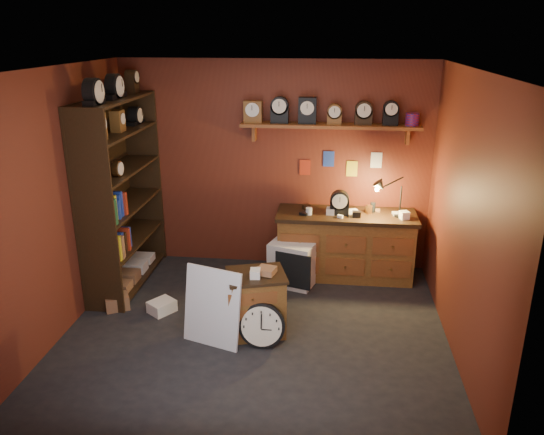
{
  "coord_description": "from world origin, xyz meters",
  "views": [
    {
      "loc": [
        0.74,
        -4.88,
        3.03
      ],
      "look_at": [
        0.13,
        0.35,
        1.16
      ],
      "focal_mm": 35.0,
      "sensor_mm": 36.0,
      "label": 1
    }
  ],
  "objects_px": {
    "shelving_unit": "(119,187)",
    "low_cabinet": "(256,300)",
    "workbench": "(345,241)",
    "big_round_clock": "(262,326)"
  },
  "relations": [
    {
      "from": "shelving_unit",
      "to": "workbench",
      "type": "bearing_deg",
      "value": 10.22
    },
    {
      "from": "workbench",
      "to": "low_cabinet",
      "type": "height_order",
      "value": "workbench"
    },
    {
      "from": "shelving_unit",
      "to": "low_cabinet",
      "type": "relative_size",
      "value": 3.37
    },
    {
      "from": "low_cabinet",
      "to": "big_round_clock",
      "type": "xyz_separation_m",
      "value": [
        0.09,
        -0.26,
        -0.14
      ]
    },
    {
      "from": "shelving_unit",
      "to": "low_cabinet",
      "type": "bearing_deg",
      "value": -29.08
    },
    {
      "from": "low_cabinet",
      "to": "big_round_clock",
      "type": "distance_m",
      "value": 0.31
    },
    {
      "from": "workbench",
      "to": "big_round_clock",
      "type": "xyz_separation_m",
      "value": [
        -0.85,
        -1.76,
        -0.24
      ]
    },
    {
      "from": "low_cabinet",
      "to": "big_round_clock",
      "type": "bearing_deg",
      "value": -87.08
    },
    {
      "from": "big_round_clock",
      "to": "low_cabinet",
      "type": "bearing_deg",
      "value": 109.63
    },
    {
      "from": "low_cabinet",
      "to": "big_round_clock",
      "type": "height_order",
      "value": "low_cabinet"
    }
  ]
}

